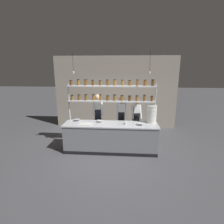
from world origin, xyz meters
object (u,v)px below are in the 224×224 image
chef_center (121,117)px  prep_bowl_near_left (77,120)px  chef_right (136,118)px  serving_cup_front (126,123)px  chef_left (98,114)px  prep_bowl_center_front (141,124)px  prep_bowl_center_back (100,121)px  container_stack (152,114)px  cutting_board (85,124)px  spice_shelf_unit (111,94)px

chef_center → prep_bowl_near_left: (-1.47, -0.42, -0.02)m
chef_right → serving_cup_front: chef_right is taller
prep_bowl_near_left → chef_left: bearing=42.7°
prep_bowl_center_front → prep_bowl_center_back: bearing=171.1°
container_stack → cutting_board: 2.14m
cutting_board → prep_bowl_center_back: (0.42, 0.28, 0.01)m
cutting_board → prep_bowl_center_back: prep_bowl_center_back is taller
chef_right → chef_left: bearing=166.8°
prep_bowl_center_back → serving_cup_front: size_ratio=2.48×
prep_bowl_center_front → serving_cup_front: (-0.47, 0.02, 0.01)m
spice_shelf_unit → container_stack: 1.45m
chef_right → prep_bowl_near_left: size_ratio=7.67×
serving_cup_front → cutting_board: bearing=-175.6°
spice_shelf_unit → chef_center: spice_shelf_unit is taller
chef_center → prep_bowl_center_front: chef_center is taller
chef_right → spice_shelf_unit: bearing=-164.0°
prep_bowl_near_left → prep_bowl_center_front: 2.11m
chef_center → chef_right: chef_center is taller
chef_left → container_stack: chef_left is taller
chef_left → prep_bowl_center_back: 0.68m
prep_bowl_near_left → prep_bowl_center_back: size_ratio=1.03×
prep_bowl_center_front → prep_bowl_center_back: size_ratio=1.13×
chef_left → serving_cup_front: bearing=-52.4°
cutting_board → prep_bowl_center_back: size_ratio=1.99×
chef_left → prep_bowl_center_front: (1.47, -0.86, -0.06)m
chef_right → container_stack: bearing=-67.1°
chef_left → serving_cup_front: 1.31m
spice_shelf_unit → chef_right: (0.85, 0.50, -0.91)m
chef_center → container_stack: size_ratio=3.00×
container_stack → prep_bowl_near_left: bearing=180.0°
prep_bowl_center_back → cutting_board: bearing=-146.3°
prep_bowl_near_left → chef_center: bearing=16.1°
chef_center → prep_bowl_near_left: size_ratio=8.19×
chef_right → prep_bowl_near_left: (-2.00, -0.60, 0.05)m
chef_center → chef_right: bearing=14.9°
chef_center → chef_right: 0.56m
prep_bowl_near_left → prep_bowl_center_back: bearing=-5.9°
chef_left → prep_bowl_center_front: size_ratio=7.70×
chef_left → chef_center: chef_left is taller
container_stack → prep_bowl_near_left: container_stack is taller
chef_center → serving_cup_front: 0.71m
prep_bowl_center_back → container_stack: bearing=2.7°
cutting_board → chef_center: bearing=35.3°
chef_center → container_stack: bearing=-27.1°
chef_center → cutting_board: bearing=-148.4°
chef_left → cutting_board: (-0.26, -0.93, -0.08)m
chef_right → cutting_board: chef_right is taller
chef_left → cutting_board: size_ratio=4.35×
chef_center → serving_cup_front: (0.15, -0.69, -0.01)m
prep_bowl_near_left → serving_cup_front: bearing=-9.3°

